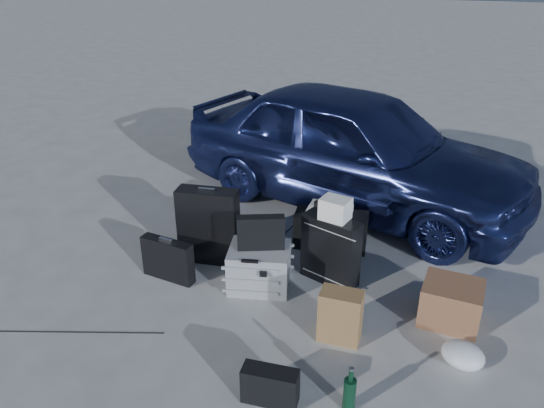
# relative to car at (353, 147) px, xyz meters

# --- Properties ---
(ground) EXTENTS (60.00, 60.00, 0.00)m
(ground) POSITION_rel_car_xyz_m (-0.23, -2.56, -0.67)
(ground) COLOR #B7B7B2
(ground) RESTS_ON ground
(car) EXTENTS (4.25, 2.65, 1.35)m
(car) POSITION_rel_car_xyz_m (0.00, 0.00, 0.00)
(car) COLOR navy
(car) RESTS_ON ground
(pelican_case) EXTENTS (0.59, 0.52, 0.37)m
(pelican_case) POSITION_rel_car_xyz_m (-0.41, -1.94, -0.49)
(pelican_case) COLOR #9FA1A4
(pelican_case) RESTS_ON ground
(laptop_bag) EXTENTS (0.41, 0.24, 0.30)m
(laptop_bag) POSITION_rel_car_xyz_m (-0.40, -1.93, -0.15)
(laptop_bag) COLOR black
(laptop_bag) RESTS_ON pelican_case
(briefcase) EXTENTS (0.51, 0.18, 0.39)m
(briefcase) POSITION_rel_car_xyz_m (-1.22, -2.10, -0.48)
(briefcase) COLOR black
(briefcase) RESTS_ON ground
(suitcase_left) EXTENTS (0.58, 0.27, 0.73)m
(suitcase_left) POSITION_rel_car_xyz_m (-1.00, -1.69, -0.31)
(suitcase_left) COLOR black
(suitcase_left) RESTS_ON ground
(suitcase_right) EXTENTS (0.55, 0.35, 0.62)m
(suitcase_right) POSITION_rel_car_xyz_m (0.15, -1.66, -0.37)
(suitcase_right) COLOR black
(suitcase_right) RESTS_ON ground
(white_carton) EXTENTS (0.27, 0.24, 0.19)m
(white_carton) POSITION_rel_car_xyz_m (0.17, -1.65, 0.04)
(white_carton) COLOR white
(white_carton) RESTS_ON suitcase_right
(duffel_bag) EXTENTS (0.74, 0.38, 0.35)m
(duffel_bag) POSITION_rel_car_xyz_m (0.02, -1.06, -0.50)
(duffel_bag) COLOR black
(duffel_bag) RESTS_ON ground
(flat_box_white) EXTENTS (0.41, 0.31, 0.07)m
(flat_box_white) POSITION_rel_car_xyz_m (0.00, -1.08, -0.28)
(flat_box_white) COLOR white
(flat_box_white) RESTS_ON duffel_bag
(flat_box_black) EXTENTS (0.33, 0.29, 0.06)m
(flat_box_black) POSITION_rel_car_xyz_m (0.01, -1.07, -0.22)
(flat_box_black) COLOR black
(flat_box_black) RESTS_ON flat_box_white
(kraft_bag) EXTENTS (0.31, 0.19, 0.42)m
(kraft_bag) POSITION_rel_car_xyz_m (0.41, -2.41, -0.47)
(kraft_bag) COLOR #8E603D
(kraft_bag) RESTS_ON ground
(cardboard_box) EXTENTS (0.48, 0.43, 0.34)m
(cardboard_box) POSITION_rel_car_xyz_m (1.19, -1.91, -0.51)
(cardboard_box) COLOR #8F5F3E
(cardboard_box) RESTS_ON ground
(plastic_bag) EXTENTS (0.39, 0.36, 0.17)m
(plastic_bag) POSITION_rel_car_xyz_m (1.30, -2.40, -0.59)
(plastic_bag) COLOR white
(plastic_bag) RESTS_ON ground
(messenger_bag) EXTENTS (0.38, 0.16, 0.26)m
(messenger_bag) POSITION_rel_car_xyz_m (0.11, -3.16, -0.55)
(messenger_bag) COLOR black
(messenger_bag) RESTS_ON ground
(green_bottle) EXTENTS (0.10, 0.10, 0.33)m
(green_bottle) POSITION_rel_car_xyz_m (0.61, -3.06, -0.51)
(green_bottle) COLOR black
(green_bottle) RESTS_ON ground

